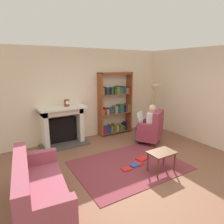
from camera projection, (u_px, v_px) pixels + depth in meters
The scene contains 13 objects.
ground at pixel (137, 171), 4.24m from camera, with size 14.00×14.00×0.00m, color brown.
back_wall at pixel (86, 94), 6.06m from camera, with size 5.60×0.10×2.70m, color beige.
side_wall_right at pixel (180, 93), 6.30m from camera, with size 0.10×5.20×2.70m, color beige.
area_rug at pixel (129, 165), 4.49m from camera, with size 2.40×1.80×0.01m, color brown.
fireplace at pixel (63, 124), 5.59m from camera, with size 1.30×0.64×1.11m.
mantel_clock at pixel (67, 103), 5.42m from camera, with size 0.14×0.14×0.19m.
bookshelf at pixel (115, 106), 6.43m from camera, with size 1.14×0.32×1.99m.
armchair_reading at pixel (152, 129), 5.67m from camera, with size 0.87×0.86×0.97m.
seated_reader at pixel (148, 122), 5.68m from camera, with size 0.54×0.59×1.14m.
sofa_floral at pixel (38, 191), 3.07m from camera, with size 0.90×1.77×0.85m.
side_table at pixel (162, 155), 4.16m from camera, with size 0.56×0.39×0.45m.
scattered_books at pixel (137, 163), 4.55m from camera, with size 0.86×0.41×0.04m.
floor_lamp at pixel (155, 93), 6.23m from camera, with size 0.32×0.32×1.61m.
Camera 1 is at (-2.43, -3.01, 2.22)m, focal length 31.82 mm.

